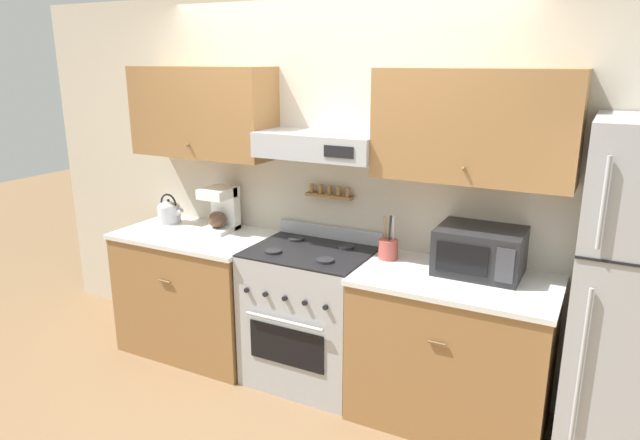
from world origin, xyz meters
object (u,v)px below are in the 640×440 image
(tea_kettle, at_px, (169,211))
(stove_range, at_px, (310,315))
(microwave, at_px, (480,251))
(coffee_maker, at_px, (221,209))
(utensil_crock, at_px, (388,248))

(tea_kettle, bearing_deg, stove_range, -5.19)
(microwave, bearing_deg, coffee_maker, 179.57)
(tea_kettle, relative_size, coffee_maker, 0.71)
(coffee_maker, bearing_deg, tea_kettle, -176.13)
(coffee_maker, bearing_deg, microwave, -0.43)
(tea_kettle, relative_size, microwave, 0.47)
(stove_range, height_order, coffee_maker, coffee_maker)
(tea_kettle, xyz_separation_m, coffee_maker, (0.47, 0.03, 0.07))
(tea_kettle, bearing_deg, utensil_crock, 0.00)
(coffee_maker, distance_m, microwave, 1.87)
(microwave, bearing_deg, stove_range, -172.71)
(stove_range, xyz_separation_m, tea_kettle, (-1.29, 0.12, 0.54))
(stove_range, xyz_separation_m, microwave, (1.05, 0.13, 0.58))
(coffee_maker, bearing_deg, stove_range, -10.33)
(tea_kettle, height_order, coffee_maker, coffee_maker)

